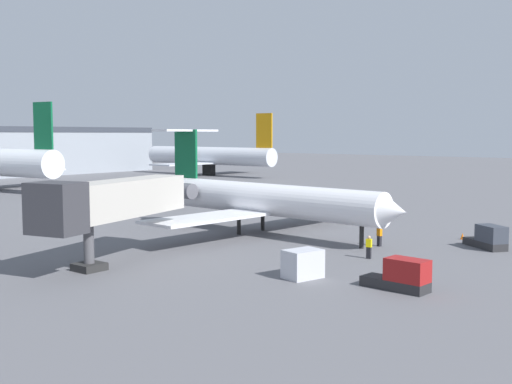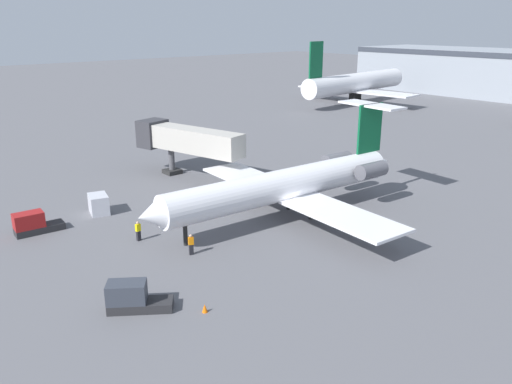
{
  "view_description": "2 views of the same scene",
  "coord_description": "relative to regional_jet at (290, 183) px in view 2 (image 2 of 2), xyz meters",
  "views": [
    {
      "loc": [
        -46.25,
        -33.71,
        9.04
      ],
      "look_at": [
        -3.29,
        0.41,
        3.99
      ],
      "focal_mm": 44.24,
      "sensor_mm": 36.0,
      "label": 1
    },
    {
      "loc": [
        30.19,
        -30.06,
        17.17
      ],
      "look_at": [
        -4.45,
        -0.38,
        2.02
      ],
      "focal_mm": 36.11,
      "sensor_mm": 36.0,
      "label": 2
    }
  ],
  "objects": [
    {
      "name": "baggage_tug_lead",
      "position": [
        -11.32,
        -19.25,
        -2.41
      ],
      "size": [
        1.73,
        4.1,
        1.9
      ],
      "color": "#262628",
      "rests_on": "ground_plane"
    },
    {
      "name": "traffic_cone_near",
      "position": [
        8.46,
        -15.49,
        -2.97
      ],
      "size": [
        0.36,
        0.36,
        0.55
      ],
      "color": "orange",
      "rests_on": "ground_plane"
    },
    {
      "name": "regional_jet",
      "position": [
        0.0,
        0.0,
        0.0
      ],
      "size": [
        24.48,
        28.3,
        9.5
      ],
      "color": "white",
      "rests_on": "ground_plane"
    },
    {
      "name": "ground_plane",
      "position": [
        1.59,
        -1.23,
        -3.3
      ],
      "size": [
        400.0,
        400.0,
        0.1
      ],
      "primitive_type": "cube",
      "color": "#5B5B60"
    },
    {
      "name": "ground_crew_loader",
      "position": [
        0.94,
        -11.46,
        -2.39
      ],
      "size": [
        0.38,
        0.46,
        1.69
      ],
      "color": "black",
      "rests_on": "ground_plane"
    },
    {
      "name": "parked_airliner_west_end",
      "position": [
        -40.61,
        59.34,
        1.11
      ],
      "size": [
        28.07,
        33.14,
        13.52
      ],
      "color": "white",
      "rests_on": "ground_plane"
    },
    {
      "name": "jet_bridge",
      "position": [
        -17.4,
        -0.17,
        1.15
      ],
      "size": [
        14.44,
        6.2,
        6.09
      ],
      "color": "#B7B2A8",
      "rests_on": "ground_plane"
    },
    {
      "name": "baggage_tug_trailing",
      "position": [
        5.32,
        -18.72,
        -2.41
      ],
      "size": [
        3.48,
        4.06,
        1.9
      ],
      "color": "#262628",
      "rests_on": "ground_plane"
    },
    {
      "name": "ground_crew_marshaller",
      "position": [
        -4.14,
        -13.24,
        -2.39
      ],
      "size": [
        0.31,
        0.43,
        1.69
      ],
      "color": "black",
      "rests_on": "ground_plane"
    },
    {
      "name": "cargo_container_uld",
      "position": [
        -12.27,
        -12.98,
        -2.34
      ],
      "size": [
        2.66,
        2.15,
        1.81
      ],
      "color": "silver",
      "rests_on": "ground_plane"
    }
  ]
}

